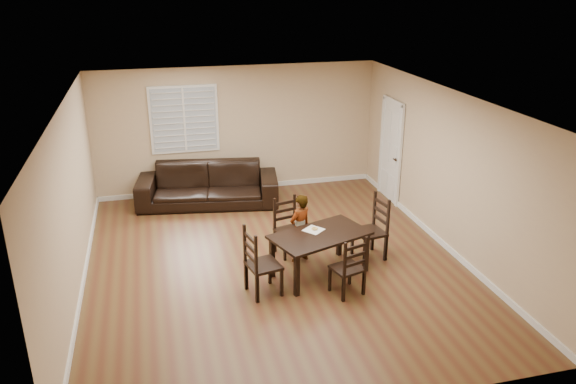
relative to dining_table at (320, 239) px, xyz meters
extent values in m
plane|color=brown|center=(-0.61, 0.54, -0.61)|extent=(7.00, 7.00, 0.00)
cube|color=tan|center=(-0.61, 4.04, 0.74)|extent=(6.00, 0.04, 2.70)
cube|color=tan|center=(-0.61, -2.96, 0.74)|extent=(6.00, 0.04, 2.70)
cube|color=tan|center=(-3.61, 0.54, 0.74)|extent=(0.04, 7.00, 2.70)
cube|color=tan|center=(2.39, 0.54, 0.74)|extent=(0.04, 7.00, 2.70)
cube|color=white|center=(-0.61, 0.54, 2.09)|extent=(6.00, 7.00, 0.04)
cube|color=white|center=(-1.71, 3.99, 1.04)|extent=(1.40, 0.08, 1.40)
cube|color=white|center=(2.36, 2.74, 0.42)|extent=(0.06, 0.94, 2.05)
cylinder|color=#332114|center=(2.33, 2.44, 0.34)|extent=(0.06, 0.06, 0.02)
cube|color=white|center=(-0.61, 4.03, -0.56)|extent=(6.00, 0.03, 0.10)
cube|color=white|center=(-3.59, 0.54, -0.56)|extent=(0.03, 7.00, 0.10)
cube|color=white|center=(2.38, 0.54, -0.56)|extent=(0.03, 7.00, 0.10)
cube|color=black|center=(0.00, 0.00, 0.07)|extent=(1.68, 1.28, 0.04)
cube|color=black|center=(-0.51, -0.54, -0.28)|extent=(0.09, 0.09, 0.65)
cube|color=black|center=(0.74, -0.10, -0.28)|extent=(0.09, 0.09, 0.65)
cube|color=black|center=(-0.74, 0.10, -0.28)|extent=(0.09, 0.09, 0.65)
cube|color=black|center=(0.51, 0.54, -0.28)|extent=(0.09, 0.09, 0.65)
cube|color=black|center=(-0.28, 0.79, -0.19)|extent=(0.53, 0.51, 0.04)
cube|color=black|center=(-0.32, 0.97, -0.12)|extent=(0.44, 0.15, 0.98)
cube|color=black|center=(-0.42, 0.57, -0.41)|extent=(0.05, 0.05, 0.40)
cube|color=black|center=(-0.05, 0.67, -0.41)|extent=(0.05, 0.05, 0.40)
cube|color=black|center=(-0.51, 0.91, -0.41)|extent=(0.05, 0.05, 0.40)
cube|color=black|center=(-0.14, 1.01, -0.41)|extent=(0.05, 0.05, 0.40)
cube|color=black|center=(0.23, -0.64, -0.20)|extent=(0.52, 0.50, 0.04)
cube|color=black|center=(0.28, -0.81, -0.13)|extent=(0.42, 0.16, 0.94)
cube|color=black|center=(0.35, -0.42, -0.41)|extent=(0.05, 0.05, 0.39)
cube|color=black|center=(0.00, -0.53, -0.41)|extent=(0.05, 0.05, 0.39)
cube|color=black|center=(0.45, -0.75, -0.41)|extent=(0.05, 0.05, 0.39)
cube|color=black|center=(0.10, -0.85, -0.41)|extent=(0.05, 0.05, 0.39)
cube|color=black|center=(-0.96, -0.34, -0.15)|extent=(0.54, 0.56, 0.04)
cube|color=black|center=(-1.16, -0.38, -0.07)|extent=(0.14, 0.48, 1.07)
cube|color=black|center=(-0.73, -0.50, -0.39)|extent=(0.05, 0.05, 0.44)
cube|color=black|center=(-0.82, -0.10, -0.39)|extent=(0.05, 0.05, 0.44)
cube|color=black|center=(-1.11, -0.58, -0.39)|extent=(0.05, 0.05, 0.44)
cube|color=black|center=(-1.19, -0.18, -0.39)|extent=(0.05, 0.05, 0.44)
cube|color=black|center=(0.96, 0.34, -0.14)|extent=(0.52, 0.55, 0.04)
cube|color=black|center=(1.16, 0.37, -0.07)|extent=(0.12, 0.48, 1.08)
cube|color=black|center=(0.74, 0.52, -0.39)|extent=(0.05, 0.05, 0.44)
cube|color=black|center=(0.80, 0.10, -0.39)|extent=(0.05, 0.05, 0.44)
cube|color=black|center=(1.12, 0.58, -0.39)|extent=(0.05, 0.05, 0.44)
cube|color=black|center=(1.19, 0.16, -0.39)|extent=(0.05, 0.05, 0.44)
imported|color=gray|center=(-0.18, 0.51, -0.03)|extent=(0.50, 0.45, 1.16)
cube|color=beige|center=(-0.06, 0.16, 0.09)|extent=(0.38, 0.38, 0.00)
torus|color=#B78E41|center=(-0.04, 0.16, 0.11)|extent=(0.10, 0.10, 0.03)
torus|color=white|center=(-0.04, 0.16, 0.12)|extent=(0.09, 0.09, 0.02)
imported|color=black|center=(-1.36, 3.37, -0.19)|extent=(2.97, 1.54, 0.83)
camera|label=1|loc=(-2.38, -7.47, 3.80)|focal=35.00mm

